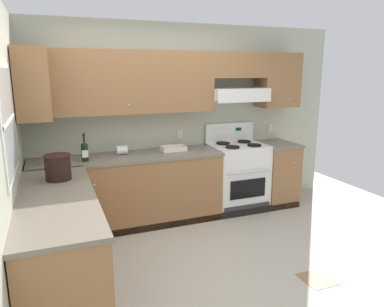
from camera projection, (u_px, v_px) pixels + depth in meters
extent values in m
plane|color=#B2AA99|center=(193.00, 265.00, 3.70)|extent=(7.04, 7.04, 0.00)
cube|color=olive|center=(317.00, 279.00, 3.45)|extent=(0.30, 0.30, 0.01)
cube|color=#B7BAA3|center=(181.00, 119.00, 5.05)|extent=(4.68, 0.12, 2.55)
cube|color=olive|center=(125.00, 82.00, 4.42)|extent=(2.26, 0.34, 0.76)
cube|color=olive|center=(278.00, 80.00, 5.22)|extent=(0.57, 0.34, 0.76)
cube|color=olive|center=(236.00, 65.00, 4.92)|extent=(0.80, 0.34, 0.34)
cube|color=white|center=(237.00, 94.00, 4.97)|extent=(0.80, 0.46, 0.17)
cube|color=white|center=(245.00, 101.00, 4.79)|extent=(0.80, 0.03, 0.04)
sphere|color=silver|center=(129.00, 105.00, 4.31)|extent=(0.02, 0.02, 0.02)
sphere|color=silver|center=(279.00, 100.00, 5.08)|extent=(0.02, 0.02, 0.02)
sphere|color=silver|center=(290.00, 99.00, 5.14)|extent=(0.02, 0.02, 0.02)
cube|color=silver|center=(180.00, 134.00, 5.01)|extent=(0.08, 0.01, 0.12)
cube|color=silver|center=(180.00, 133.00, 5.00)|extent=(0.03, 0.00, 0.03)
cube|color=silver|center=(180.00, 136.00, 5.01)|extent=(0.03, 0.00, 0.03)
cube|color=silver|center=(270.00, 128.00, 5.54)|extent=(0.08, 0.01, 0.12)
cube|color=silver|center=(270.00, 127.00, 5.53)|extent=(0.03, 0.00, 0.03)
cube|color=silver|center=(270.00, 130.00, 5.54)|extent=(0.03, 0.00, 0.03)
cube|color=#B7BAA3|center=(2.00, 155.00, 2.92)|extent=(0.12, 4.00, 2.55)
cube|color=white|center=(6.00, 121.00, 2.88)|extent=(0.04, 1.00, 0.92)
cube|color=white|center=(9.00, 121.00, 2.88)|extent=(0.01, 0.90, 0.82)
cube|color=white|center=(9.00, 121.00, 2.88)|extent=(0.01, 0.90, 0.02)
cube|color=olive|center=(32.00, 84.00, 3.89)|extent=(0.34, 0.64, 0.76)
cube|color=olive|center=(130.00, 192.00, 4.60)|extent=(2.32, 0.61, 0.87)
cube|color=#756B5B|center=(128.00, 157.00, 4.49)|extent=(2.35, 0.63, 0.04)
cube|color=olive|center=(275.00, 174.00, 5.38)|extent=(0.49, 0.61, 0.87)
cube|color=#756B5B|center=(277.00, 144.00, 5.28)|extent=(0.51, 0.63, 0.04)
cube|color=black|center=(184.00, 222.00, 4.66)|extent=(3.54, 0.06, 0.09)
sphere|color=silver|center=(94.00, 185.00, 4.09)|extent=(0.03, 0.03, 0.03)
sphere|color=silver|center=(294.00, 163.00, 5.06)|extent=(0.03, 0.03, 0.03)
cube|color=olive|center=(61.00, 248.00, 3.15)|extent=(0.61, 1.89, 0.87)
cube|color=#756B5B|center=(56.00, 198.00, 3.05)|extent=(0.63, 1.91, 0.04)
cube|color=black|center=(96.00, 282.00, 3.33)|extent=(0.06, 1.85, 0.09)
cube|color=white|center=(238.00, 178.00, 5.15)|extent=(0.76, 0.58, 0.91)
cube|color=black|center=(248.00, 189.00, 4.90)|extent=(0.53, 0.01, 0.26)
cylinder|color=silver|center=(249.00, 172.00, 4.83)|extent=(0.65, 0.02, 0.02)
cube|color=#333333|center=(247.00, 209.00, 4.97)|extent=(0.70, 0.01, 0.11)
cube|color=white|center=(238.00, 146.00, 5.05)|extent=(0.76, 0.58, 0.02)
cube|color=white|center=(230.00, 133.00, 5.26)|extent=(0.76, 0.04, 0.29)
cube|color=#053F0C|center=(238.00, 129.00, 5.29)|extent=(0.09, 0.01, 0.04)
cylinder|color=black|center=(232.00, 147.00, 4.86)|extent=(0.19, 0.19, 0.02)
cylinder|color=black|center=(232.00, 148.00, 4.86)|extent=(0.07, 0.07, 0.01)
cylinder|color=black|center=(254.00, 145.00, 4.98)|extent=(0.19, 0.19, 0.02)
cylinder|color=black|center=(254.00, 146.00, 4.98)|extent=(0.07, 0.07, 0.01)
cylinder|color=black|center=(223.00, 143.00, 5.11)|extent=(0.19, 0.19, 0.02)
cylinder|color=black|center=(223.00, 144.00, 5.11)|extent=(0.07, 0.07, 0.01)
cylinder|color=black|center=(244.00, 142.00, 5.23)|extent=(0.19, 0.19, 0.02)
cylinder|color=black|center=(244.00, 142.00, 5.23)|extent=(0.07, 0.07, 0.01)
cylinder|color=white|center=(217.00, 136.00, 5.18)|extent=(0.04, 0.02, 0.04)
cylinder|color=white|center=(226.00, 135.00, 5.23)|extent=(0.04, 0.02, 0.04)
cylinder|color=white|center=(235.00, 134.00, 5.28)|extent=(0.04, 0.02, 0.04)
cylinder|color=white|center=(243.00, 134.00, 5.33)|extent=(0.04, 0.02, 0.04)
cylinder|color=black|center=(85.00, 153.00, 4.20)|extent=(0.08, 0.08, 0.20)
cone|color=black|center=(84.00, 143.00, 4.17)|extent=(0.08, 0.08, 0.04)
cylinder|color=black|center=(84.00, 138.00, 4.16)|extent=(0.03, 0.03, 0.09)
cylinder|color=black|center=(84.00, 134.00, 4.15)|extent=(0.03, 0.03, 0.02)
cube|color=silver|center=(85.00, 154.00, 4.16)|extent=(0.07, 0.00, 0.09)
cube|color=white|center=(173.00, 150.00, 4.78)|extent=(0.25, 0.17, 0.02)
cube|color=white|center=(176.00, 150.00, 4.68)|extent=(0.32, 0.01, 0.06)
cube|color=white|center=(171.00, 147.00, 4.87)|extent=(0.32, 0.01, 0.06)
cube|color=white|center=(162.00, 149.00, 4.72)|extent=(0.01, 0.19, 0.06)
cube|color=white|center=(184.00, 147.00, 4.83)|extent=(0.01, 0.19, 0.06)
cylinder|color=black|center=(58.00, 167.00, 3.48)|extent=(0.24, 0.24, 0.24)
torus|color=black|center=(57.00, 155.00, 3.45)|extent=(0.25, 0.25, 0.01)
cylinder|color=white|center=(122.00, 150.00, 4.55)|extent=(0.13, 0.11, 0.11)
cylinder|color=#9E7A51|center=(116.00, 150.00, 4.52)|extent=(0.01, 0.04, 0.04)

